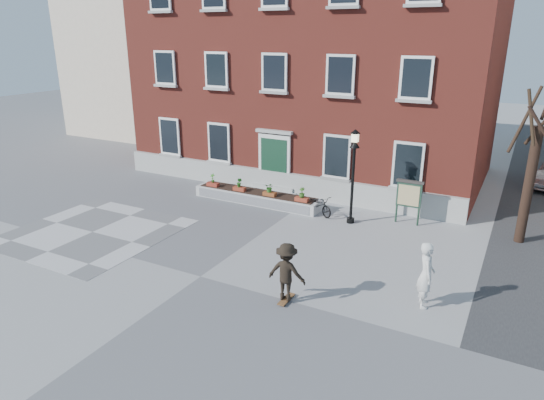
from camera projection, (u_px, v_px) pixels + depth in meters
The scene contains 11 objects.
ground at pixel (201, 277), 15.75m from camera, with size 100.00×100.00×0.00m, color gray.
checker_patch at pixel (93, 232), 19.26m from camera, with size 6.00×6.00×0.01m, color slate.
distant_building at pixel (161, 46), 38.32m from camera, with size 10.00×12.00×13.00m, color beige.
bicycle at pixel (319, 205), 21.02m from camera, with size 0.58×1.66×0.87m, color black.
bystander at pixel (426, 275), 13.77m from camera, with size 0.72×0.47×1.98m, color silver.
brick_building at pixel (318, 56), 26.23m from camera, with size 18.40×10.85×12.60m.
planter_assembly at pixel (257, 196), 22.52m from camera, with size 6.20×1.12×1.15m.
bare_tree at pixel (532, 171), 17.49m from camera, with size 1.83×1.83×6.16m.
lamp_post at pixel (354, 164), 19.41m from camera, with size 0.40×0.40×3.93m.
notice_board at pixel (409, 195), 19.71m from camera, with size 1.10×0.16×1.87m.
skateboarder at pixel (287, 272), 14.01m from camera, with size 1.18×0.78×1.84m.
Camera 1 is at (8.69, -11.31, 7.50)m, focal length 32.00 mm.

